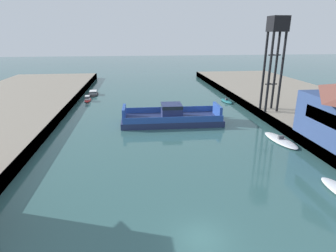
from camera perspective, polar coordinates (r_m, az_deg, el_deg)
The scene contains 7 objects.
ground_plane at distance 24.54m, azimuth 6.87°, elevation -21.86°, with size 400.00×400.00×0.00m, color #335B5B.
chain_ferry at distance 51.70m, azimuth 0.72°, elevation 1.79°, with size 18.37×7.47×3.62m.
moored_boat_near_right at distance 72.04m, azimuth -16.06°, elevation 5.33°, with size 1.65×5.00×1.36m.
moored_boat_mid_left at distance 79.39m, azimuth -14.99°, elevation 6.51°, with size 3.49×8.30×1.14m.
moored_boat_mid_right at distance 69.67m, azimuth 11.85°, elevation 5.00°, with size 2.35×5.45×0.95m.
moored_boat_far_left at distance 46.39m, azimuth 21.96°, elevation -2.69°, with size 3.45×7.80×0.94m.
crane_tower at distance 56.07m, azimuth 21.18°, elevation 15.99°, with size 2.99×2.99×17.07m.
Camera 1 is at (-4.89, -18.16, 15.77)m, focal length 29.91 mm.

